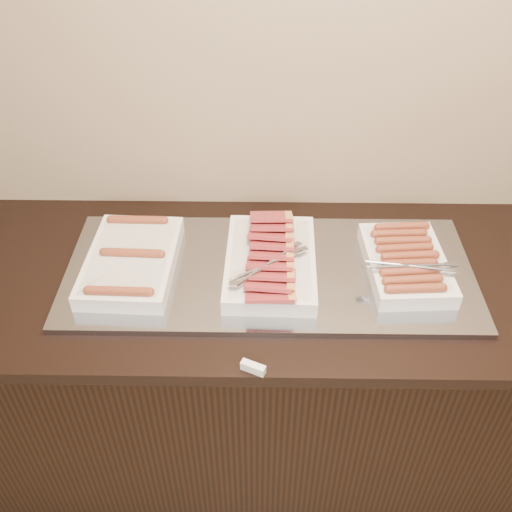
{
  "coord_description": "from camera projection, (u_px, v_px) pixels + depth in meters",
  "views": [
    {
      "loc": [
        -0.01,
        0.88,
        2.05
      ],
      "look_at": [
        -0.03,
        2.13,
        0.97
      ],
      "focal_mm": 40.0,
      "sensor_mm": 36.0,
      "label": 1
    }
  ],
  "objects": [
    {
      "name": "dish_center",
      "position": [
        270.0,
        261.0,
        1.66
      ],
      "size": [
        0.27,
        0.41,
        0.09
      ],
      "rotation": [
        0.0,
        0.0,
        -0.02
      ],
      "color": "silver",
      "rests_on": "warming_tray"
    },
    {
      "name": "counter",
      "position": [
        264.0,
        368.0,
        1.99
      ],
      "size": [
        2.06,
        0.76,
        0.9
      ],
      "color": "black",
      "rests_on": "ground"
    },
    {
      "name": "dish_left",
      "position": [
        132.0,
        261.0,
        1.67
      ],
      "size": [
        0.27,
        0.39,
        0.07
      ],
      "rotation": [
        0.0,
        0.0,
        -0.04
      ],
      "color": "silver",
      "rests_on": "warming_tray"
    },
    {
      "name": "dish_right",
      "position": [
        406.0,
        263.0,
        1.65
      ],
      "size": [
        0.26,
        0.35,
        0.08
      ],
      "rotation": [
        0.0,
        0.0,
        0.06
      ],
      "color": "silver",
      "rests_on": "warming_tray"
    },
    {
      "name": "label_holder",
      "position": [
        253.0,
        368.0,
        1.42
      ],
      "size": [
        0.07,
        0.04,
        0.03
      ],
      "primitive_type": "cube",
      "rotation": [
        0.0,
        0.0,
        -0.41
      ],
      "color": "silver",
      "rests_on": "counter"
    },
    {
      "name": "warming_tray",
      "position": [
        269.0,
        271.0,
        1.69
      ],
      "size": [
        1.2,
        0.5,
        0.02
      ],
      "primitive_type": "cube",
      "color": "#92969F",
      "rests_on": "counter"
    }
  ]
}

